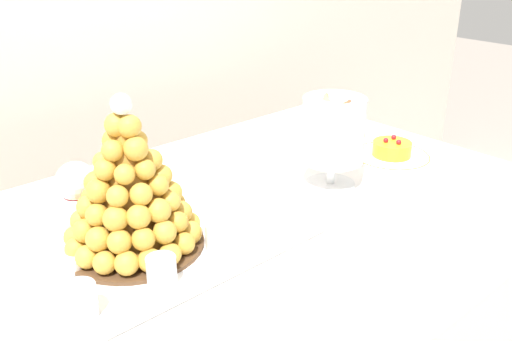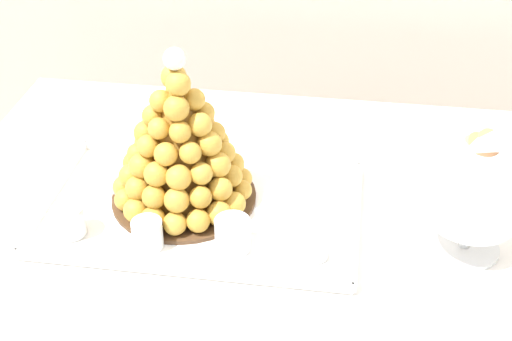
{
  "view_description": "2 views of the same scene",
  "coord_description": "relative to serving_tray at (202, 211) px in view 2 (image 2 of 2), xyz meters",
  "views": [
    {
      "loc": [
        -0.71,
        -0.82,
        1.33
      ],
      "look_at": [
        0.0,
        -0.03,
        0.86
      ],
      "focal_mm": 39.68,
      "sensor_mm": 36.0,
      "label": 1
    },
    {
      "loc": [
        0.04,
        -0.99,
        1.55
      ],
      "look_at": [
        -0.1,
        -0.06,
        0.89
      ],
      "focal_mm": 49.7,
      "sensor_mm": 36.0,
      "label": 2
    }
  ],
  "objects": [
    {
      "name": "croquembouche",
      "position": [
        -0.04,
        0.03,
        0.12
      ],
      "size": [
        0.27,
        0.27,
        0.31
      ],
      "color": "#4C331E",
      "rests_on": "serving_tray"
    },
    {
      "name": "creme_brulee_ramekin",
      "position": [
        -0.17,
        0.05,
        0.02
      ],
      "size": [
        0.08,
        0.08,
        0.03
      ],
      "color": "white",
      "rests_on": "serving_tray"
    },
    {
      "name": "dessert_cup_left",
      "position": [
        -0.21,
        -0.1,
        0.03
      ],
      "size": [
        0.06,
        0.06,
        0.05
      ],
      "color": "silver",
      "rests_on": "serving_tray"
    },
    {
      "name": "buffet_table",
      "position": [
        0.21,
        -0.01,
        -0.11
      ],
      "size": [
        1.45,
        0.97,
        0.74
      ],
      "color": "brown",
      "rests_on": "ground_plane"
    },
    {
      "name": "serving_tray",
      "position": [
        0.0,
        0.0,
        0.0
      ],
      "size": [
        0.57,
        0.35,
        0.02
      ],
      "color": "white",
      "rests_on": "buffet_table"
    },
    {
      "name": "dessert_cup_centre",
      "position": [
        0.08,
        -0.1,
        0.03
      ],
      "size": [
        0.06,
        0.06,
        0.06
      ],
      "color": "silver",
      "rests_on": "serving_tray"
    },
    {
      "name": "wine_glass",
      "position": [
        -0.09,
        0.15,
        0.11
      ],
      "size": [
        0.08,
        0.08,
        0.16
      ],
      "color": "silver",
      "rests_on": "buffet_table"
    },
    {
      "name": "dessert_cup_mid_right",
      "position": [
        0.21,
        -0.09,
        0.02
      ],
      "size": [
        0.05,
        0.05,
        0.05
      ],
      "color": "silver",
      "rests_on": "serving_tray"
    },
    {
      "name": "dessert_cup_mid_left",
      "position": [
        -0.07,
        -0.11,
        0.03
      ],
      "size": [
        0.05,
        0.05,
        0.05
      ],
      "color": "silver",
      "rests_on": "serving_tray"
    },
    {
      "name": "macaron_goblet",
      "position": [
        0.47,
        -0.03,
        0.13
      ],
      "size": [
        0.15,
        0.15,
        0.23
      ],
      "color": "white",
      "rests_on": "buffet_table"
    }
  ]
}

